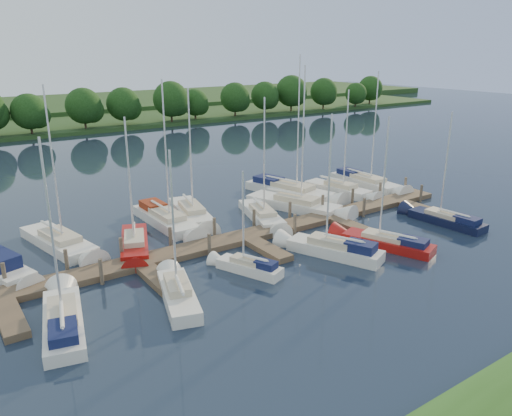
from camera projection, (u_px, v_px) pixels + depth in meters
ground at (317, 280)px, 29.80m from camera, size 260.00×260.00×0.00m
dock at (250, 240)px, 35.48m from camera, size 40.00×6.00×0.40m
mooring_pilings at (241, 230)px, 36.24m from camera, size 38.24×2.84×2.00m
far_shore at (39, 123)px, 88.61m from camera, size 180.00×30.00×0.60m
distant_hill at (13, 108)px, 108.12m from camera, size 220.00×40.00×1.40m
treeline at (28, 110)px, 75.41m from camera, size 145.02×9.85×8.29m
motorboat at (2, 270)px, 30.24m from camera, size 3.49×6.60×1.82m
sailboat_n_2 at (62, 245)px, 34.38m from camera, size 3.67×9.17×11.49m
sailboat_n_3 at (135, 246)px, 34.12m from camera, size 3.88×7.33×9.47m
sailboat_n_4 at (167, 221)px, 38.83m from camera, size 2.36×9.08×11.56m
sailboat_n_5 at (192, 215)px, 40.53m from camera, size 3.41×8.52×10.75m
sailboat_n_6 at (263, 217)px, 40.08m from camera, size 3.71×8.00×10.06m
sailboat_n_7 at (298, 207)px, 42.57m from camera, size 5.06×9.70×12.39m
sailboat_n_8 at (293, 192)px, 46.68m from camera, size 4.65×10.49×13.13m
sailboat_n_9 at (341, 191)px, 47.19m from camera, size 3.01×7.92×10.09m
sailboat_n_10 at (367, 183)px, 49.74m from camera, size 2.20×9.11×11.54m
sailboat_s_0 at (63, 321)px, 24.75m from camera, size 3.20×7.77×9.80m
sailboat_s_1 at (178, 295)px, 27.39m from camera, size 3.09×6.66×8.75m
sailboat_s_2 at (248, 267)px, 30.73m from camera, size 2.79×4.98×6.69m
sailboat_s_3 at (332, 250)px, 33.24m from camera, size 4.19×7.38×9.80m
sailboat_s_4 at (384, 243)px, 34.66m from camera, size 3.81×7.31×9.33m
sailboat_s_5 at (444, 220)px, 39.23m from camera, size 2.09×7.10×9.01m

